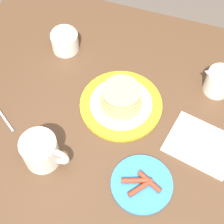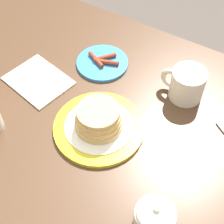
{
  "view_description": "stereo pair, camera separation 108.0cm",
  "coord_description": "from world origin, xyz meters",
  "views": [
    {
      "loc": [
        0.11,
        -0.51,
        1.59
      ],
      "look_at": [
        -0.06,
        -0.03,
        0.76
      ],
      "focal_mm": 55.0,
      "sensor_mm": 36.0,
      "label": 1
    },
    {
      "loc": [
        -0.35,
        0.46,
        1.48
      ],
      "look_at": [
        -0.06,
        -0.03,
        0.76
      ],
      "focal_mm": 55.0,
      "sensor_mm": 36.0,
      "label": 2
    }
  ],
  "objects": [
    {
      "name": "side_plate_bacon",
      "position": [
        0.08,
        -0.19,
        0.74
      ],
      "size": [
        0.16,
        0.16,
        0.02
      ],
      "color": "#337AC6",
      "rests_on": "dining_table"
    },
    {
      "name": "pancake_plate",
      "position": [
        -0.05,
        0.02,
        0.76
      ],
      "size": [
        0.24,
        0.24,
        0.08
      ],
      "color": "gold",
      "rests_on": "dining_table"
    },
    {
      "name": "sugar_bowl",
      "position": [
        -0.29,
        0.18,
        0.77
      ],
      "size": [
        0.09,
        0.09,
        0.09
      ],
      "color": "silver",
      "rests_on": "dining_table"
    },
    {
      "name": "dining_table",
      "position": [
        0.0,
        0.0,
        0.61
      ],
      "size": [
        1.2,
        0.88,
        0.73
      ],
      "color": "#4C3321",
      "rests_on": "ground_plane"
    },
    {
      "name": "coffee_mug",
      "position": [
        -0.19,
        -0.21,
        0.78
      ],
      "size": [
        0.13,
        0.1,
        0.09
      ],
      "color": "silver",
      "rests_on": "dining_table"
    },
    {
      "name": "napkin",
      "position": [
        0.2,
        -0.03,
        0.73
      ],
      "size": [
        0.21,
        0.18,
        0.01
      ],
      "color": "silver",
      "rests_on": "dining_table"
    },
    {
      "name": "ground_plane",
      "position": [
        0.0,
        0.0,
        0.0
      ],
      "size": [
        8.0,
        8.0,
        0.0
      ],
      "primitive_type": "plane",
      "color": "#51473F"
    }
  ]
}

